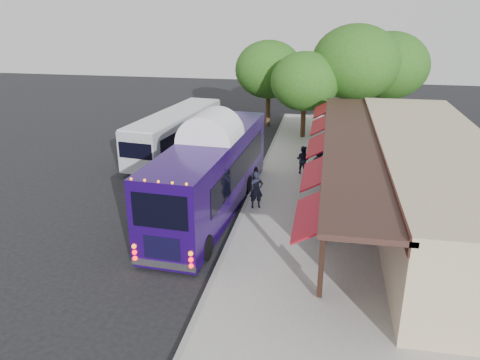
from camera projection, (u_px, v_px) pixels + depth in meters
The scene contains 15 objects.
ground at pixel (231, 237), 19.79m from camera, with size 90.00×90.00×0.00m, color black.
sidewalk at pixel (349, 207), 22.58m from camera, with size 10.00×40.00×0.15m, color #9E9B93.
curb at pixel (248, 200), 23.44m from camera, with size 0.20×40.00×0.16m, color gray.
station_shelter at pixel (428, 177), 21.38m from camera, with size 8.15×20.00×3.60m.
coach_bus at pixel (212, 170), 21.68m from camera, with size 3.26×12.06×3.82m.
city_bus at pixel (176, 131), 30.38m from camera, with size 3.57×10.62×2.80m.
ped_a at pixel (256, 190), 22.06m from camera, with size 0.65×0.43×1.78m, color black.
ped_b at pixel (303, 160), 26.66m from camera, with size 0.79×0.61×1.62m, color black.
ped_c at pixel (320, 153), 28.02m from camera, with size 0.90×0.38×1.54m, color black.
ped_d at pixel (319, 163), 25.85m from camera, with size 1.15×0.66×1.78m, color black.
sign_board at pixel (320, 272), 15.50m from camera, with size 0.09×0.50×1.11m.
tree_left at pixel (305, 81), 33.10m from camera, with size 4.91×4.91×6.28m.
tree_mid at pixel (356, 62), 33.50m from camera, with size 6.33×6.33×8.10m.
tree_right at pixel (389, 66), 35.00m from camera, with size 5.87×5.87×7.51m.
tree_far at pixel (269, 70), 36.67m from camera, with size 5.30×5.30×6.78m.
Camera 1 is at (3.64, -17.33, 9.17)m, focal length 35.00 mm.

